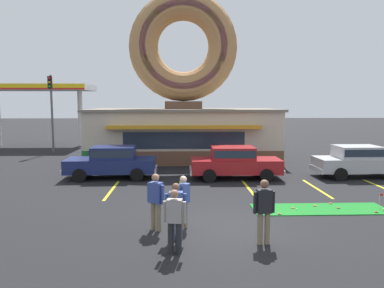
# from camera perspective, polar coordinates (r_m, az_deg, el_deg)

# --- Properties ---
(ground_plane) EXTENTS (160.00, 160.00, 0.00)m
(ground_plane) POSITION_cam_1_polar(r_m,az_deg,el_deg) (11.71, 4.95, -12.52)
(ground_plane) COLOR black
(donut_shop_building) EXTENTS (12.30, 6.75, 10.96)m
(donut_shop_building) POSITION_cam_1_polar(r_m,az_deg,el_deg) (24.94, -1.32, 6.25)
(donut_shop_building) COLOR brown
(donut_shop_building) RESTS_ON ground
(putting_mat) EXTENTS (4.75, 1.47, 0.03)m
(putting_mat) POSITION_cam_1_polar(r_m,az_deg,el_deg) (14.22, 18.87, -9.36)
(putting_mat) COLOR #197523
(putting_mat) RESTS_ON ground
(mini_donut_near_left) EXTENTS (0.13, 0.13, 0.04)m
(mini_donut_near_left) POSITION_cam_1_polar(r_m,az_deg,el_deg) (14.45, 26.29, -9.29)
(mini_donut_near_left) COLOR brown
(mini_donut_near_left) RESTS_ON putting_mat
(mini_donut_near_right) EXTENTS (0.13, 0.13, 0.04)m
(mini_donut_near_right) POSITION_cam_1_polar(r_m,az_deg,el_deg) (14.47, 21.40, -9.05)
(mini_donut_near_right) COLOR #A5724C
(mini_donut_near_right) RESTS_ON putting_mat
(mini_donut_mid_left) EXTENTS (0.13, 0.13, 0.04)m
(mini_donut_mid_left) POSITION_cam_1_polar(r_m,az_deg,el_deg) (14.47, 18.21, -8.93)
(mini_donut_mid_left) COLOR #D17F47
(mini_donut_mid_left) RESTS_ON putting_mat
(mini_donut_mid_centre) EXTENTS (0.13, 0.13, 0.04)m
(mini_donut_mid_centre) POSITION_cam_1_polar(r_m,az_deg,el_deg) (13.95, 15.12, -9.39)
(mini_donut_mid_centre) COLOR #D17F47
(mini_donut_mid_centre) RESTS_ON putting_mat
(mini_donut_mid_right) EXTENTS (0.13, 0.13, 0.04)m
(mini_donut_mid_right) POSITION_cam_1_polar(r_m,az_deg,el_deg) (13.15, 13.17, -10.32)
(mini_donut_mid_right) COLOR #A5724C
(mini_donut_mid_right) RESTS_ON putting_mat
(mini_donut_far_centre) EXTENTS (0.13, 0.13, 0.04)m
(mini_donut_far_centre) POSITION_cam_1_polar(r_m,az_deg,el_deg) (13.44, 10.67, -9.89)
(mini_donut_far_centre) COLOR #E5C666
(mini_donut_far_centre) RESTS_ON putting_mat
(mini_donut_far_right) EXTENTS (0.13, 0.13, 0.04)m
(mini_donut_far_right) POSITION_cam_1_polar(r_m,az_deg,el_deg) (15.01, 20.36, -8.46)
(mini_donut_far_right) COLOR #D17F47
(mini_donut_far_right) RESTS_ON putting_mat
(golf_ball) EXTENTS (0.04, 0.04, 0.04)m
(golf_ball) POSITION_cam_1_polar(r_m,az_deg,el_deg) (13.82, 15.68, -9.55)
(golf_ball) COLOR white
(golf_ball) RESTS_ON putting_mat
(putting_flag_pin) EXTENTS (0.13, 0.01, 0.55)m
(putting_flag_pin) POSITION_cam_1_polar(r_m,az_deg,el_deg) (14.97, 26.79, -7.24)
(putting_flag_pin) COLOR silver
(putting_flag_pin) RESTS_ON putting_mat
(car_red) EXTENTS (4.58, 2.02, 1.60)m
(car_red) POSITION_cam_1_polar(r_m,az_deg,el_deg) (18.71, 6.51, -2.64)
(car_red) COLOR maroon
(car_red) RESTS_ON ground
(car_navy) EXTENTS (4.60, 2.06, 1.60)m
(car_navy) POSITION_cam_1_polar(r_m,az_deg,el_deg) (19.13, -12.10, -2.54)
(car_navy) COLOR navy
(car_navy) RESTS_ON ground
(car_silver) EXTENTS (4.59, 2.03, 1.60)m
(car_silver) POSITION_cam_1_polar(r_m,az_deg,el_deg) (20.78, 24.05, -2.25)
(car_silver) COLOR #B2B5BA
(car_silver) RESTS_ON ground
(pedestrian_blue_sweater_man) EXTENTS (0.60, 0.24, 1.60)m
(pedestrian_blue_sweater_man) POSITION_cam_1_polar(r_m,az_deg,el_deg) (10.37, -2.47, -9.87)
(pedestrian_blue_sweater_man) COLOR #474C66
(pedestrian_blue_sweater_man) RESTS_ON ground
(pedestrian_hooded_kid) EXTENTS (0.59, 0.28, 1.76)m
(pedestrian_hooded_kid) POSITION_cam_1_polar(r_m,az_deg,el_deg) (10.25, 10.92, -9.61)
(pedestrian_hooded_kid) COLOR #7F7056
(pedestrian_hooded_kid) RESTS_ON ground
(pedestrian_leather_jacket_man) EXTENTS (0.52, 0.41, 1.70)m
(pedestrian_leather_jacket_man) POSITION_cam_1_polar(r_m,az_deg,el_deg) (11.19, -5.55, -8.34)
(pedestrian_leather_jacket_man) COLOR #7F7056
(pedestrian_leather_jacket_man) RESTS_ON ground
(pedestrian_clipboard_woman) EXTENTS (0.41, 0.51, 1.61)m
(pedestrian_clipboard_woman) POSITION_cam_1_polar(r_m,az_deg,el_deg) (11.30, -1.33, -8.48)
(pedestrian_clipboard_woman) COLOR #7F7056
(pedestrian_clipboard_woman) RESTS_ON ground
(pedestrian_beanie_man) EXTENTS (0.59, 0.30, 1.63)m
(pedestrian_beanie_man) POSITION_cam_1_polar(r_m,az_deg,el_deg) (9.53, -2.68, -11.24)
(pedestrian_beanie_man) COLOR #232328
(pedestrian_beanie_man) RESTS_ON ground
(trash_bin) EXTENTS (0.57, 0.57, 0.97)m
(trash_bin) POSITION_cam_1_polar(r_m,az_deg,el_deg) (22.80, -15.76, -2.17)
(trash_bin) COLOR #1E662D
(trash_bin) RESTS_ON ground
(traffic_light_pole) EXTENTS (0.28, 0.47, 5.80)m
(traffic_light_pole) POSITION_cam_1_polar(r_m,az_deg,el_deg) (29.77, -20.65, 5.80)
(traffic_light_pole) COLOR #595B60
(traffic_light_pole) RESTS_ON ground
(gas_station_canopy) EXTENTS (9.00, 4.46, 5.30)m
(gas_station_canopy) POSITION_cam_1_polar(r_m,az_deg,el_deg) (34.78, -22.42, 7.65)
(gas_station_canopy) COLOR silver
(gas_station_canopy) RESTS_ON ground
(parking_stripe_far_left) EXTENTS (0.12, 3.60, 0.01)m
(parking_stripe_far_left) POSITION_cam_1_polar(r_m,az_deg,el_deg) (16.69, -12.14, -6.87)
(parking_stripe_far_left) COLOR yellow
(parking_stripe_far_left) RESTS_ON ground
(parking_stripe_left) EXTENTS (0.12, 3.60, 0.01)m
(parking_stripe_left) POSITION_cam_1_polar(r_m,az_deg,el_deg) (16.44, -1.71, -6.94)
(parking_stripe_left) COLOR yellow
(parking_stripe_left) RESTS_ON ground
(parking_stripe_mid_left) EXTENTS (0.12, 3.60, 0.01)m
(parking_stripe_mid_left) POSITION_cam_1_polar(r_m,az_deg,el_deg) (16.72, 8.70, -6.78)
(parking_stripe_mid_left) COLOR yellow
(parking_stripe_mid_left) RESTS_ON ground
(parking_stripe_centre) EXTENTS (0.12, 3.60, 0.01)m
(parking_stripe_centre) POSITION_cam_1_polar(r_m,az_deg,el_deg) (17.52, 18.45, -6.44)
(parking_stripe_centre) COLOR yellow
(parking_stripe_centre) RESTS_ON ground
(parking_stripe_mid_right) EXTENTS (0.12, 3.60, 0.01)m
(parking_stripe_mid_right) POSITION_cam_1_polar(r_m,az_deg,el_deg) (18.77, 27.11, -5.97)
(parking_stripe_mid_right) COLOR yellow
(parking_stripe_mid_right) RESTS_ON ground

